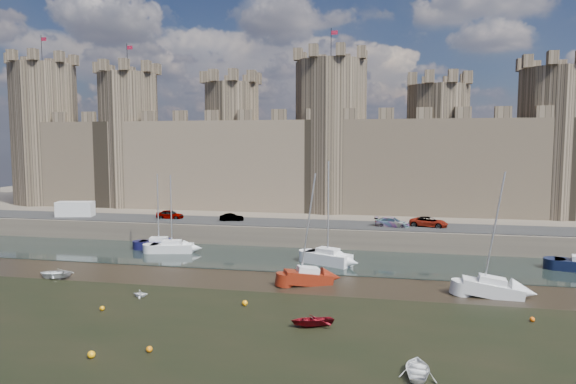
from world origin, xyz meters
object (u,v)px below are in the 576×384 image
Objects in this scene: sailboat_1 at (159,244)px; sailboat_4 at (308,276)px; car_2 at (392,222)px; sailboat_2 at (328,257)px; van at (75,209)px; sailboat_5 at (492,288)px; sailboat_0 at (172,247)px; car_3 at (429,222)px; car_0 at (170,214)px; car_1 at (232,217)px.

sailboat_4 is (20.50, -11.65, 0.01)m from sailboat_1.
car_2 is 0.46× the size of sailboat_1.
car_2 is 13.32m from sailboat_2.
van is 56.65m from sailboat_5.
car_2 is 0.46× the size of sailboat_0.
sailboat_0 is 0.89× the size of sailboat_4.
car_3 is at bearing 71.80° from sailboat_2.
car_0 is 9.12m from car_1.
sailboat_2 reaches higher than car_1.
sailboat_2 is at bearing -19.58° from sailboat_0.
car_0 is at bearing -9.54° from van.
sailboat_2 is at bearing 149.70° from car_3.
sailboat_2 is (-11.23, -12.16, -2.28)m from car_3.
sailboat_1 is 0.86× the size of sailboat_5.
sailboat_1 is 0.83× the size of sailboat_2.
car_3 is 21.15m from sailboat_5.
sailboat_4 is (22.84, -20.10, -2.38)m from car_0.
sailboat_4 reaches higher than car_0.
sailboat_0 is at bearing -38.78° from van.
van is (-14.13, -0.87, 0.47)m from car_0.
sailboat_4 reaches higher than car_1.
sailboat_0 is (18.87, -9.09, -2.86)m from van.
sailboat_2 is at bearing -143.88° from car_1.
car_2 is (30.40, -0.89, -0.02)m from car_0.
sailboat_1 is (-32.58, -8.44, -2.40)m from car_3.
sailboat_0 reaches higher than van.
sailboat_2 reaches higher than car_3.
sailboat_2 is 7.97m from sailboat_4.
sailboat_1 is 21.67m from sailboat_2.
sailboat_2 is at bearing -21.52° from sailboat_1.
sailboat_2 reaches higher than car_0.
sailboat_5 reaches higher than sailboat_0.
car_1 is 0.75× the size of car_2.
car_2 is (21.28, -0.52, 0.09)m from car_1.
van is at bearing -172.13° from sailboat_2.
sailboat_2 is 1.03× the size of sailboat_5.
sailboat_4 reaches higher than car_3.
car_2 is at bearing 43.95° from sailboat_4.
sailboat_0 is at bearing -153.92° from car_0.
sailboat_5 is at bearing -30.09° from sailboat_1.
sailboat_0 reaches higher than car_3.
sailboat_5 is (38.88, -20.66, -2.37)m from car_0.
car_0 is at bearing 177.31° from sailboat_2.
sailboat_0 is (-25.66, -9.07, -2.38)m from car_2.
sailboat_5 is (3.97, -20.64, -2.39)m from car_3.
car_3 is 0.51× the size of sailboat_0.
sailboat_0 is (4.74, -9.96, -2.40)m from car_0.
van is at bearing 127.97° from sailboat_4.
sailboat_0 is 0.83× the size of sailboat_2.
car_1 is 18.87m from sailboat_2.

